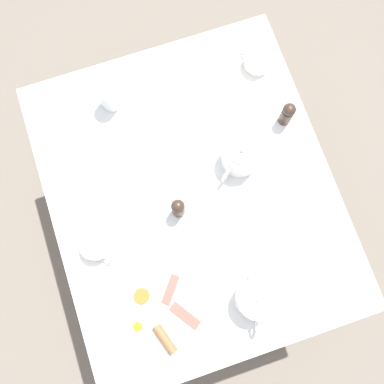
{
  "coord_description": "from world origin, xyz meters",
  "views": [
    {
      "loc": [
        -0.1,
        -0.3,
        2.19
      ],
      "look_at": [
        0.0,
        0.0,
        0.77
      ],
      "focal_mm": 42.0,
      "sensor_mm": 36.0,
      "label": 1
    }
  ],
  "objects_px": {
    "water_glass_tall": "(109,96)",
    "fork_spare": "(194,109)",
    "knife_by_plate": "(292,228)",
    "spoon_for_tea": "(207,245)",
    "teapot_near": "(256,300)",
    "fork_by_plate": "(84,151)",
    "breakfast_plate": "(160,314)",
    "teapot_far": "(240,156)",
    "pepper_grinder": "(178,208)",
    "napkin_folded": "(159,160)",
    "salt_grinder": "(287,114)",
    "teacup_with_saucer_right": "(257,62)",
    "teacup_with_saucer_left": "(96,246)"
  },
  "relations": [
    {
      "from": "breakfast_plate",
      "to": "fork_by_plate",
      "type": "relative_size",
      "value": 1.57
    },
    {
      "from": "pepper_grinder",
      "to": "fork_spare",
      "type": "relative_size",
      "value": 0.7
    },
    {
      "from": "teacup_with_saucer_right",
      "to": "fork_by_plate",
      "type": "distance_m",
      "value": 0.67
    },
    {
      "from": "spoon_for_tea",
      "to": "teapot_far",
      "type": "bearing_deg",
      "value": 50.62
    },
    {
      "from": "water_glass_tall",
      "to": "teacup_with_saucer_right",
      "type": "bearing_deg",
      "value": -2.78
    },
    {
      "from": "spoon_for_tea",
      "to": "fork_spare",
      "type": "xyz_separation_m",
      "value": [
        0.11,
        0.45,
        0.0
      ]
    },
    {
      "from": "teapot_far",
      "to": "water_glass_tall",
      "type": "bearing_deg",
      "value": 100.44
    },
    {
      "from": "teacup_with_saucer_left",
      "to": "teacup_with_saucer_right",
      "type": "height_order",
      "value": "same"
    },
    {
      "from": "teapot_far",
      "to": "water_glass_tall",
      "type": "xyz_separation_m",
      "value": [
        -0.34,
        0.33,
        0.01
      ]
    },
    {
      "from": "teacup_with_saucer_left",
      "to": "salt_grinder",
      "type": "xyz_separation_m",
      "value": [
        0.72,
        0.21,
        0.03
      ]
    },
    {
      "from": "water_glass_tall",
      "to": "teapot_near",
      "type": "bearing_deg",
      "value": -73.08
    },
    {
      "from": "teapot_far",
      "to": "fork_by_plate",
      "type": "height_order",
      "value": "teapot_far"
    },
    {
      "from": "knife_by_plate",
      "to": "fork_spare",
      "type": "distance_m",
      "value": 0.52
    },
    {
      "from": "napkin_folded",
      "to": "fork_spare",
      "type": "distance_m",
      "value": 0.22
    },
    {
      "from": "salt_grinder",
      "to": "teacup_with_saucer_left",
      "type": "bearing_deg",
      "value": -163.39
    },
    {
      "from": "teapot_far",
      "to": "pepper_grinder",
      "type": "distance_m",
      "value": 0.26
    },
    {
      "from": "fork_spare",
      "to": "knife_by_plate",
      "type": "bearing_deg",
      "value": -71.25
    },
    {
      "from": "teapot_near",
      "to": "breakfast_plate",
      "type": "bearing_deg",
      "value": 96.81
    },
    {
      "from": "teapot_near",
      "to": "knife_by_plate",
      "type": "relative_size",
      "value": 1.18
    },
    {
      "from": "teapot_far",
      "to": "napkin_folded",
      "type": "height_order",
      "value": "teapot_far"
    },
    {
      "from": "fork_by_plate",
      "to": "spoon_for_tea",
      "type": "bearing_deg",
      "value": -55.97
    },
    {
      "from": "breakfast_plate",
      "to": "teacup_with_saucer_left",
      "type": "distance_m",
      "value": 0.29
    },
    {
      "from": "pepper_grinder",
      "to": "knife_by_plate",
      "type": "distance_m",
      "value": 0.37
    },
    {
      "from": "napkin_folded",
      "to": "fork_spare",
      "type": "bearing_deg",
      "value": 38.42
    },
    {
      "from": "napkin_folded",
      "to": "teapot_near",
      "type": "bearing_deg",
      "value": -74.55
    },
    {
      "from": "fork_by_plate",
      "to": "knife_by_plate",
      "type": "relative_size",
      "value": 1.08
    },
    {
      "from": "knife_by_plate",
      "to": "fork_spare",
      "type": "height_order",
      "value": "same"
    },
    {
      "from": "teacup_with_saucer_left",
      "to": "teacup_with_saucer_right",
      "type": "distance_m",
      "value": 0.83
    },
    {
      "from": "water_glass_tall",
      "to": "knife_by_plate",
      "type": "xyz_separation_m",
      "value": [
        0.43,
        -0.6,
        -0.06
      ]
    },
    {
      "from": "teacup_with_saucer_left",
      "to": "fork_spare",
      "type": "height_order",
      "value": "teacup_with_saucer_left"
    },
    {
      "from": "teapot_far",
      "to": "salt_grinder",
      "type": "xyz_separation_m",
      "value": [
        0.19,
        0.09,
        0.01
      ]
    },
    {
      "from": "breakfast_plate",
      "to": "fork_spare",
      "type": "height_order",
      "value": "breakfast_plate"
    },
    {
      "from": "napkin_folded",
      "to": "teapot_far",
      "type": "bearing_deg",
      "value": -18.59
    },
    {
      "from": "pepper_grinder",
      "to": "fork_spare",
      "type": "bearing_deg",
      "value": 63.24
    },
    {
      "from": "water_glass_tall",
      "to": "spoon_for_tea",
      "type": "height_order",
      "value": "water_glass_tall"
    },
    {
      "from": "napkin_folded",
      "to": "teacup_with_saucer_left",
      "type": "bearing_deg",
      "value": -141.75
    },
    {
      "from": "teapot_far",
      "to": "knife_by_plate",
      "type": "bearing_deg",
      "value": -108.16
    },
    {
      "from": "salt_grinder",
      "to": "water_glass_tall",
      "type": "bearing_deg",
      "value": 155.41
    },
    {
      "from": "napkin_folded",
      "to": "salt_grinder",
      "type": "bearing_deg",
      "value": 0.01
    },
    {
      "from": "teacup_with_saucer_right",
      "to": "napkin_folded",
      "type": "relative_size",
      "value": 0.87
    },
    {
      "from": "teapot_near",
      "to": "fork_by_plate",
      "type": "xyz_separation_m",
      "value": [
        -0.37,
        0.64,
        -0.05
      ]
    },
    {
      "from": "fork_by_plate",
      "to": "water_glass_tall",
      "type": "bearing_deg",
      "value": 44.01
    },
    {
      "from": "water_glass_tall",
      "to": "fork_spare",
      "type": "xyz_separation_m",
      "value": [
        0.26,
        -0.11,
        -0.06
      ]
    },
    {
      "from": "pepper_grinder",
      "to": "napkin_folded",
      "type": "relative_size",
      "value": 0.65
    },
    {
      "from": "salt_grinder",
      "to": "teacup_with_saucer_right",
      "type": "bearing_deg",
      "value": 95.09
    },
    {
      "from": "breakfast_plate",
      "to": "teacup_with_saucer_left",
      "type": "height_order",
      "value": "teacup_with_saucer_left"
    },
    {
      "from": "napkin_folded",
      "to": "spoon_for_tea",
      "type": "height_order",
      "value": "napkin_folded"
    },
    {
      "from": "breakfast_plate",
      "to": "teapot_far",
      "type": "relative_size",
      "value": 1.65
    },
    {
      "from": "breakfast_plate",
      "to": "spoon_for_tea",
      "type": "distance_m",
      "value": 0.26
    },
    {
      "from": "water_glass_tall",
      "to": "pepper_grinder",
      "type": "xyz_separation_m",
      "value": [
        0.1,
        -0.43,
        -0.0
      ]
    }
  ]
}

